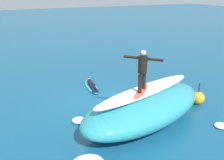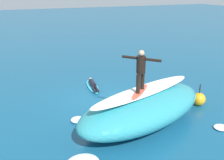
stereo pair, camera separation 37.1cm
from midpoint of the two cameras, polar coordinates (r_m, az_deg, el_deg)
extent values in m
plane|color=#145175|center=(13.00, -2.98, -4.32)|extent=(120.00, 120.00, 0.00)
ellipsoid|color=teal|center=(10.70, 6.13, -5.80)|extent=(6.78, 4.53, 1.37)
ellipsoid|color=white|center=(10.41, 6.27, -2.18)|extent=(5.35, 2.53, 0.08)
ellipsoid|color=#E0563D|center=(10.24, 5.37, -2.50)|extent=(1.75, 1.57, 0.09)
cylinder|color=black|center=(9.88, 4.99, -0.79)|extent=(0.15, 0.15, 0.72)
cylinder|color=black|center=(10.31, 5.88, 0.05)|extent=(0.15, 0.15, 0.72)
cylinder|color=black|center=(9.88, 5.57, 3.38)|extent=(0.48, 0.48, 0.65)
sphere|color=tan|center=(9.77, 5.65, 5.84)|extent=(0.22, 0.22, 0.22)
cylinder|color=black|center=(9.69, 8.21, 4.35)|extent=(0.45, 0.51, 0.10)
cylinder|color=black|center=(9.97, 3.09, 4.94)|extent=(0.45, 0.51, 0.10)
ellipsoid|color=#33B2D1|center=(14.62, -5.22, -1.43)|extent=(0.84, 2.27, 0.10)
cylinder|color=black|center=(14.55, -5.24, -0.74)|extent=(0.39, 0.82, 0.28)
sphere|color=tan|center=(14.98, -5.67, 0.07)|extent=(0.20, 0.20, 0.20)
cylinder|color=black|center=(13.94, -4.23, -1.98)|extent=(0.21, 0.67, 0.13)
cylinder|color=black|center=(13.90, -4.88, -2.05)|extent=(0.21, 0.67, 0.13)
sphere|color=orange|center=(13.02, 17.29, -3.73)|extent=(0.61, 0.61, 0.61)
cylinder|color=#262626|center=(12.83, 17.52, -1.60)|extent=(0.06, 0.06, 0.43)
ellipsoid|color=white|center=(11.37, 21.69, -9.14)|extent=(0.58, 0.55, 0.11)
ellipsoid|color=white|center=(11.04, -8.07, -8.59)|extent=(0.77, 0.77, 0.15)
camera|label=1|loc=(0.19, -90.87, -0.31)|focal=42.40mm
camera|label=2|loc=(0.19, 89.13, 0.31)|focal=42.40mm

